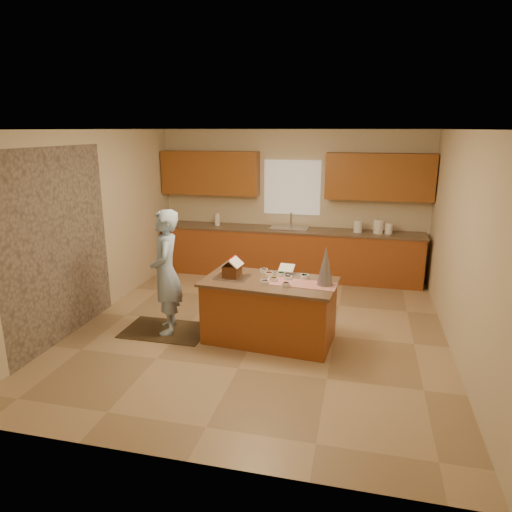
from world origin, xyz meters
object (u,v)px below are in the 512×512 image
island_base (269,312)px  tinsel_tree (326,266)px  boy (166,272)px  gingerbread_house (232,269)px

island_base → tinsel_tree: bearing=3.7°
boy → gingerbread_house: bearing=72.1°
tinsel_tree → boy: 2.12m
gingerbread_house → island_base: bearing=0.1°
island_base → tinsel_tree: tinsel_tree is taller
island_base → gingerbread_house: size_ratio=5.93×
tinsel_tree → gingerbread_house: size_ratio=1.81×
boy → gingerbread_house: boy is taller
island_base → gingerbread_house: bearing=-174.8°
island_base → tinsel_tree: 0.98m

